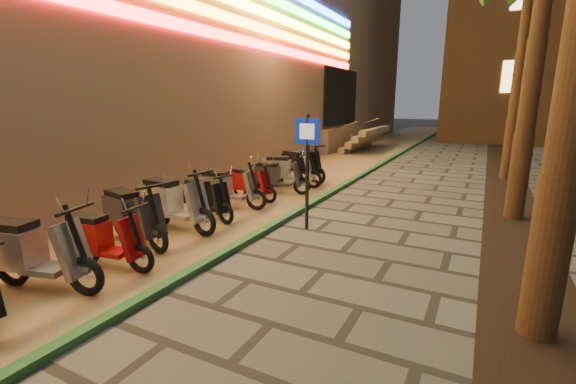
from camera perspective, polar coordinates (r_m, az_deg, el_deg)
The scene contains 15 objects.
ground at distance 4.70m, azimuth -17.54°, elevation -20.44°, with size 120.00×120.00×0.00m, color #474442.
parking_strip at distance 14.07m, azimuth 3.78°, elevation 2.71°, with size 3.40×60.00×0.01m, color #8C7251.
green_curb at distance 13.49m, azimuth 10.43°, elevation 2.26°, with size 0.18×60.00×0.10m, color #235D2E.
planting_strip at distance 8.14m, azimuth 30.96°, elevation -7.01°, with size 1.20×40.00×0.02m, color black.
pedestrian_sign at distance 7.69m, azimuth 2.88°, elevation 5.30°, with size 0.51×0.10×2.32m.
scooter_4 at distance 6.42m, azimuth -33.90°, elevation -7.36°, with size 1.81×0.87×1.27m.
scooter_5 at distance 6.73m, azimuth -25.96°, elevation -6.26°, with size 1.55×0.63×1.09m.
scooter_6 at distance 7.64m, azimuth -22.27°, elevation -3.14°, with size 1.77×0.80×1.24m.
scooter_7 at distance 8.19m, azimuth -16.86°, elevation -1.45°, with size 1.86×0.65×1.31m.
scooter_8 at distance 8.82m, azimuth -12.30°, elevation -0.80°, with size 1.54×0.75×1.09m.
scooter_9 at distance 9.54m, azimuth -9.19°, elevation 0.62°, with size 1.67×0.76×1.17m.
scooter_10 at distance 10.33m, azimuth -5.93°, elevation 1.36°, with size 1.49×0.58×1.04m.
scooter_11 at distance 10.97m, azimuth -1.84°, elevation 2.35°, with size 1.62×0.76×1.14m.
scooter_12 at distance 11.75m, azimuth -0.21°, elevation 3.27°, with size 1.74×0.88×1.23m.
scooter_13 at distance 12.77m, azimuth 1.67°, elevation 4.13°, with size 1.77×0.94×1.26m.
Camera 1 is at (2.88, -2.70, 2.56)m, focal length 24.00 mm.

